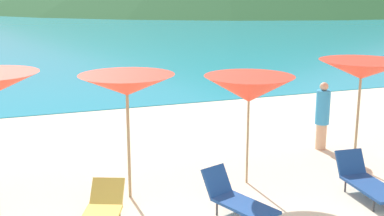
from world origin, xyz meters
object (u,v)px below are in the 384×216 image
at_px(lounge_chair_1, 366,181).
at_px(umbrella_4, 249,89).
at_px(umbrella_5, 361,70).
at_px(lounge_chair_2, 236,198).
at_px(lounge_chair_6, 102,210).
at_px(umbrella_3, 127,85).
at_px(beachgoer_0, 322,114).

bearing_deg(lounge_chair_1, umbrella_4, 147.38).
relative_size(umbrella_4, umbrella_5, 0.93).
bearing_deg(lounge_chair_2, lounge_chair_6, 147.11).
xyz_separation_m(umbrella_5, lounge_chair_2, (-3.50, -1.39, -1.82)).
distance_m(umbrella_3, lounge_chair_2, 2.77).
distance_m(umbrella_3, umbrella_5, 5.03).
xyz_separation_m(umbrella_3, lounge_chair_2, (1.53, -1.43, -1.81)).
height_order(umbrella_4, umbrella_5, umbrella_5).
height_order(umbrella_5, lounge_chair_2, umbrella_5).
height_order(lounge_chair_1, lounge_chair_6, lounge_chair_1).
bearing_deg(lounge_chair_6, umbrella_4, 36.92).
bearing_deg(umbrella_4, lounge_chair_6, -165.16).
xyz_separation_m(lounge_chair_6, beachgoer_0, (5.72, 2.17, 0.62)).
relative_size(umbrella_3, umbrella_4, 1.07).
bearing_deg(umbrella_3, lounge_chair_1, -19.49).
xyz_separation_m(lounge_chair_2, beachgoer_0, (3.51, 2.69, 0.54)).
height_order(umbrella_3, umbrella_4, umbrella_3).
distance_m(umbrella_3, umbrella_4, 2.39).
distance_m(umbrella_4, beachgoer_0, 3.17).
bearing_deg(umbrella_5, umbrella_4, -178.65).
bearing_deg(lounge_chair_6, lounge_chair_1, 15.43).
bearing_deg(lounge_chair_1, lounge_chair_6, 177.97).
height_order(lounge_chair_1, beachgoer_0, beachgoer_0).
distance_m(lounge_chair_1, beachgoer_0, 2.92).
distance_m(lounge_chair_1, lounge_chair_2, 2.66).
bearing_deg(beachgoer_0, umbrella_3, -94.09).
distance_m(umbrella_4, lounge_chair_2, 2.24).
height_order(umbrella_5, lounge_chair_1, umbrella_5).
bearing_deg(lounge_chair_2, umbrella_5, 1.76).
xyz_separation_m(lounge_chair_1, beachgoer_0, (0.85, 2.74, 0.56)).
bearing_deg(umbrella_4, beachgoer_0, 27.11).
height_order(lounge_chair_1, lounge_chair_2, lounge_chair_2).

